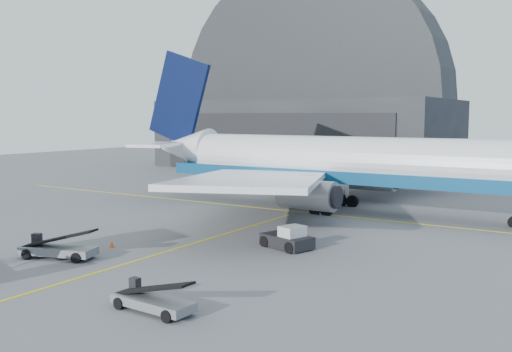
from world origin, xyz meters
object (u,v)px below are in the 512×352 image
Objects in this scene: airliner at (335,163)px; belt_loader_b at (152,300)px; pushback_tug at (288,239)px; belt_loader_a at (58,249)px.

belt_loader_b is (5.01, -31.59, -4.19)m from airliner.
pushback_tug is at bearing 95.90° from belt_loader_b.
airliner reaches higher than belt_loader_a.
belt_loader_b is at bearing -68.89° from pushback_tug.
belt_loader_a is at bearing -119.57° from pushback_tug.
airliner reaches higher than belt_loader_b.
belt_loader_b is (0.90, -14.86, -0.09)m from pushback_tug.
pushback_tug is at bearing -76.22° from airliner.
airliner is 11.73× the size of pushback_tug.
airliner is 17.71m from pushback_tug.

